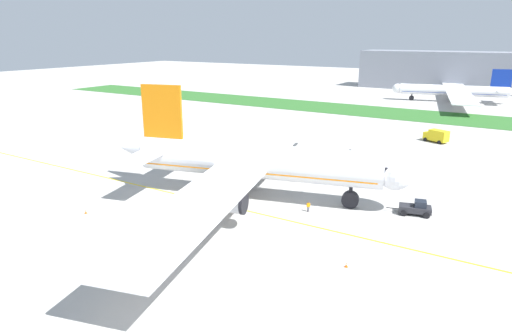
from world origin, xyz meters
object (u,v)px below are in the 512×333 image
Objects in this scene: traffic_cone_near_nose at (86,212)px; traffic_cone_port_wing at (346,265)px; service_truck_fuel_bowser at (437,136)px; parked_airliner_far_left at (455,91)px; service_truck_baggage_loader at (359,154)px; pushback_tug at (416,208)px; ground_crew_wingwalker_port at (308,206)px; airliner_foreground at (253,162)px.

traffic_cone_near_nose is 1.00× the size of traffic_cone_port_wing.
parked_airliner_far_left is at bearing 95.54° from service_truck_fuel_bowser.
service_truck_baggage_loader is 102.68m from parked_airliner_far_left.
service_truck_fuel_bowser is (10.39, 26.55, 0.03)m from service_truck_baggage_loader.
pushback_tug is 0.08× the size of parked_airliner_far_left.
pushback_tug reaches higher than ground_crew_wingwalker_port.
airliner_foreground is at bearing -103.74° from service_truck_baggage_loader.
ground_crew_wingwalker_port is 2.71× the size of traffic_cone_near_nose.
service_truck_baggage_loader is (7.29, 29.81, -4.34)m from airliner_foreground.
airliner_foreground is at bearing 174.46° from ground_crew_wingwalker_port.
traffic_cone_near_nose is 0.09× the size of service_truck_fuel_bowser.
ground_crew_wingwalker_port reaches higher than traffic_cone_port_wing.
ground_crew_wingwalker_port is at bearing -152.23° from pushback_tug.
traffic_cone_near_nose is 38.60m from traffic_cone_port_wing.
parked_airliner_far_left is (-10.59, 146.15, 4.15)m from traffic_cone_port_wing.
traffic_cone_port_wing is 146.59m from parked_airliner_far_left.
traffic_cone_near_nose and traffic_cone_port_wing have the same top height.
traffic_cone_port_wing is at bearing -98.82° from pushback_tug.
service_truck_baggage_loader is (-2.89, 30.80, 0.66)m from ground_crew_wingwalker_port.
service_truck_baggage_loader is at bearing 76.26° from airliner_foreground.
parked_airliner_far_left reaches higher than pushback_tug.
airliner_foreground is 1.00× the size of parked_airliner_far_left.
pushback_tug is at bearing -54.60° from service_truck_baggage_loader.
ground_crew_wingwalker_port is at bearing 32.77° from traffic_cone_near_nose.
service_truck_fuel_bowser reaches higher than traffic_cone_near_nose.
traffic_cone_near_nose is (-41.39, -25.02, -0.73)m from pushback_tug.
airliner_foreground is 47.54× the size of ground_crew_wingwalker_port.
service_truck_fuel_bowser is 76.46m from parked_airliner_far_left.
airliner_foreground is 25.64m from traffic_cone_port_wing.
traffic_cone_near_nose is 54.47m from service_truck_baggage_loader.
airliner_foreground reaches higher than pushback_tug.
service_truck_baggage_loader reaches higher than ground_crew_wingwalker_port.
airliner_foreground is 11.88× the size of service_truck_fuel_bowser.
parked_airliner_far_left is (27.68, 151.15, 4.15)m from traffic_cone_near_nose.
airliner_foreground is 132.82m from parked_airliner_far_left.
service_truck_baggage_loader is (-16.71, 23.52, 0.61)m from pushback_tug.
ground_crew_wingwalker_port is at bearing -5.54° from airliner_foreground.
service_truck_fuel_bowser is 0.08× the size of parked_airliner_far_left.
service_truck_baggage_loader is 0.09× the size of parked_airliner_far_left.
pushback_tug is at bearing 14.68° from airliner_foreground.
service_truck_baggage_loader is at bearing 95.37° from ground_crew_wingwalker_port.
traffic_cone_near_nose is 0.01× the size of parked_airliner_far_left.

